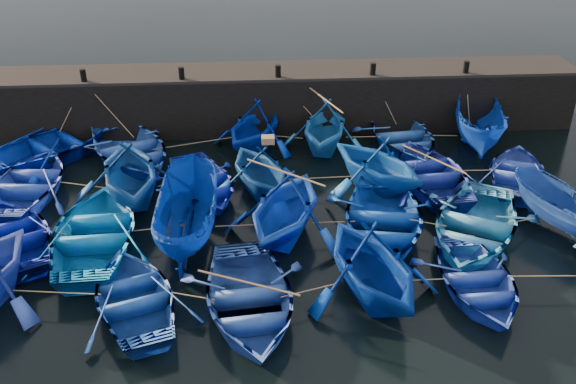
{
  "coord_description": "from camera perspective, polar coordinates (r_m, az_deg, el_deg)",
  "views": [
    {
      "loc": [
        -1.26,
        -16.08,
        11.71
      ],
      "look_at": [
        0.0,
        3.2,
        0.7
      ],
      "focal_mm": 40.0,
      "sensor_mm": 36.0,
      "label": 1
    }
  ],
  "objects": [
    {
      "name": "quay_top",
      "position": [
        28.14,
        -0.99,
        10.7
      ],
      "size": [
        26.0,
        2.5,
        0.12
      ],
      "primitive_type": "cube",
      "color": "black",
      "rests_on": "quay_wall"
    },
    {
      "name": "wooden_crate",
      "position": [
        22.59,
        -1.79,
        4.67
      ],
      "size": [
        0.45,
        0.38,
        0.24
      ],
      "primitive_type": "cube",
      "color": "olive",
      "rests_on": "boat_9"
    },
    {
      "name": "boat_0",
      "position": [
        27.55,
        -20.29,
        3.89
      ],
      "size": [
        6.68,
        6.56,
        1.13
      ],
      "primitive_type": "imported",
      "rotation": [
        0.0,
        0.0,
        2.3
      ],
      "color": "#002290",
      "rests_on": "ground"
    },
    {
      "name": "boat_24",
      "position": [
        19.25,
        16.4,
        -7.54
      ],
      "size": [
        3.26,
        4.46,
        0.9
      ],
      "primitive_type": "imported",
      "rotation": [
        0.0,
        0.0,
        0.03
      ],
      "color": "#2543B4",
      "rests_on": "ground"
    },
    {
      "name": "bollard_4",
      "position": [
        28.69,
        15.56,
        10.66
      ],
      "size": [
        0.24,
        0.24,
        0.5
      ],
      "primitive_type": "cylinder",
      "color": "black",
      "rests_on": "quay_top"
    },
    {
      "name": "boat_17",
      "position": [
        21.15,
        8.39,
        -2.48
      ],
      "size": [
        4.76,
        6.02,
        1.13
      ],
      "primitive_type": "imported",
      "rotation": [
        0.0,
        0.0,
        -0.17
      ],
      "color": "#0B3D9F",
      "rests_on": "ground"
    },
    {
      "name": "boat_23",
      "position": [
        18.03,
        7.46,
        -6.33
      ],
      "size": [
        5.05,
        5.45,
        2.37
      ],
      "primitive_type": "imported",
      "rotation": [
        0.0,
        0.0,
        0.3
      ],
      "color": "navy",
      "rests_on": "ground"
    },
    {
      "name": "boat_4",
      "position": [
        27.17,
        10.14,
        4.88
      ],
      "size": [
        4.17,
        5.43,
        1.05
      ],
      "primitive_type": "imported",
      "rotation": [
        0.0,
        0.0,
        0.11
      ],
      "color": "#204C94",
      "rests_on": "ground"
    },
    {
      "name": "boat_7",
      "position": [
        23.19,
        -13.87,
        1.89
      ],
      "size": [
        4.96,
        5.45,
        2.46
      ],
      "primitive_type": "imported",
      "rotation": [
        0.0,
        0.0,
        3.36
      ],
      "color": "navy",
      "rests_on": "ground"
    },
    {
      "name": "bollard_1",
      "position": [
        27.3,
        -9.45,
        10.38
      ],
      "size": [
        0.24,
        0.24,
        0.5
      ],
      "primitive_type": "cylinder",
      "color": "black",
      "rests_on": "quay_top"
    },
    {
      "name": "boat_12",
      "position": [
        25.6,
        19.75,
        1.72
      ],
      "size": [
        4.6,
        5.25,
        0.91
      ],
      "primitive_type": "imported",
      "rotation": [
        0.0,
        0.0,
        2.74
      ],
      "color": "#2F4AB6",
      "rests_on": "ground"
    },
    {
      "name": "boat_14",
      "position": [
        21.2,
        -16.73,
        -3.45
      ],
      "size": [
        4.21,
        5.7,
        1.14
      ],
      "primitive_type": "imported",
      "rotation": [
        0.0,
        0.0,
        3.19
      ],
      "color": "blue",
      "rests_on": "ground"
    },
    {
      "name": "bollard_3",
      "position": [
        27.66,
        7.56,
        10.79
      ],
      "size": [
        0.24,
        0.24,
        0.5
      ],
      "primitive_type": "cylinder",
      "color": "black",
      "rests_on": "quay_top"
    },
    {
      "name": "boat_15",
      "position": [
        20.6,
        -9.07,
        -2.09
      ],
      "size": [
        2.16,
        5.21,
        1.98
      ],
      "primitive_type": "imported",
      "rotation": [
        0.0,
        0.0,
        3.1
      ],
      "color": "navy",
      "rests_on": "ground"
    },
    {
      "name": "boat_3",
      "position": [
        26.4,
        3.28,
        5.92
      ],
      "size": [
        4.44,
        4.87,
        2.19
      ],
      "primitive_type": "imported",
      "rotation": [
        0.0,
        0.0,
        -0.23
      ],
      "color": "blue",
      "rests_on": "ground"
    },
    {
      "name": "boat_8",
      "position": [
        23.51,
        -7.66,
        0.82
      ],
      "size": [
        4.58,
        5.36,
        0.94
      ],
      "primitive_type": "imported",
      "rotation": [
        0.0,
        0.0,
        0.35
      ],
      "color": "#1229CA",
      "rests_on": "ground"
    },
    {
      "name": "boat_19",
      "position": [
        22.82,
        23.25,
        -1.55
      ],
      "size": [
        3.38,
        4.33,
        1.59
      ],
      "primitive_type": "imported",
      "rotation": [
        0.0,
        0.0,
        3.66
      ],
      "color": "navy",
      "rests_on": "ground"
    },
    {
      "name": "boat_5",
      "position": [
        27.79,
        16.7,
        5.71
      ],
      "size": [
        3.05,
        5.45,
        1.99
      ],
      "primitive_type": "imported",
      "rotation": [
        0.0,
        0.0,
        -0.23
      ],
      "color": "#0C3BA9",
      "rests_on": "ground"
    },
    {
      "name": "boat_1",
      "position": [
        26.27,
        -13.91,
        3.7
      ],
      "size": [
        6.11,
        6.84,
        1.17
      ],
      "primitive_type": "imported",
      "rotation": [
        0.0,
        0.0,
        0.46
      ],
      "color": "blue",
      "rests_on": "ground"
    },
    {
      "name": "boat_2",
      "position": [
        26.5,
        -2.99,
        5.95
      ],
      "size": [
        4.92,
        5.17,
        2.13
      ],
      "primitive_type": "imported",
      "rotation": [
        0.0,
        0.0,
        -0.46
      ],
      "color": "#00239E",
      "rests_on": "ground"
    },
    {
      "name": "bollard_2",
      "position": [
        27.19,
        -0.9,
        10.7
      ],
      "size": [
        0.24,
        0.24,
        0.5
      ],
      "primitive_type": "cylinder",
      "color": "black",
      "rests_on": "quay_top"
    },
    {
      "name": "boat_11",
      "position": [
        24.51,
        12.66,
        1.74
      ],
      "size": [
        4.09,
        5.37,
        1.04
      ],
      "primitive_type": "imported",
      "rotation": [
        0.0,
        0.0,
        3.24
      ],
      "color": "navy",
      "rests_on": "ground"
    },
    {
      "name": "ground",
      "position": [
        19.93,
        0.6,
        -6.31
      ],
      "size": [
        120.0,
        120.0,
        0.0
      ],
      "primitive_type": "plane",
      "color": "black",
      "rests_on": "ground"
    },
    {
      "name": "boat_22",
      "position": [
        17.73,
        -3.55,
        -9.48
      ],
      "size": [
        4.18,
        5.47,
        1.06
      ],
      "primitive_type": "imported",
      "rotation": [
        0.0,
        0.0,
        0.11
      ],
      "color": "#2A4FA2",
      "rests_on": "ground"
    },
    {
      "name": "boat_6",
      "position": [
        25.01,
        -22.04,
        0.79
      ],
      "size": [
        4.11,
        5.42,
        1.06
      ],
      "primitive_type": "imported",
      "rotation": [
        0.0,
        0.0,
        3.05
      ],
      "color": "#223EAE",
      "rests_on": "ground"
    },
    {
      "name": "loose_oars",
      "position": [
        21.63,
        3.78,
        2.05
      ],
      "size": [
        9.18,
        12.29,
        1.42
      ],
      "color": "#99724C",
      "rests_on": "ground"
    },
    {
      "name": "boat_18",
      "position": [
        21.53,
        16.22,
        -2.83
      ],
      "size": [
        5.97,
        6.59,
        1.12
      ],
      "primitive_type": "imported",
      "rotation": [
        0.0,
        0.0,
        -0.49
      ],
      "color": "#2C7AC3",
      "rests_on": "ground"
    },
    {
      "name": "boat_16",
      "position": [
        20.42,
        -0.26,
        -1.29
      ],
      "size": [
        5.38,
        5.72,
        2.4
      ],
      "primitive_type": "imported",
      "rotation": [
        0.0,
        0.0,
        -0.39
      ],
      "color": "#0C3AB9",
      "rests_on": "ground"
    },
    {
      "name": "mooring_ropes",
      "position": [
        23.6,
        -1.33,
        2.35
      ],
      "size": [
        17.69,
        11.86,
        2.1
      ],
      "color": "tan",
      "rests_on": "ground"
    },
    {
      "name": "boat_10",
      "position": [
        23.59,
        7.99,
        2.65
      ],
      "size": [
        5.42,
        5.53,
        2.21
      ],
      "primitive_type": "imported",
      "rotation": [
        0.0,
        0.0,
        3.79
      ],
      "color": "#0A4AA8",
      "rests_on": "ground"
    },
    {
      "name": "boat_13",
      "position": [
        22.12,
        -23.1,
        -3.52
      ],
      "size": [
        5.02,
        5.59,
        0.95
      ],
      "primitive_type": "imported",
      "rotation": [
        0.0,
        0.0,
        3.62
      ],
      "color": "#041387",
      "rests_on": "ground"
    },
    {
      "name": "bollard_0",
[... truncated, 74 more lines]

